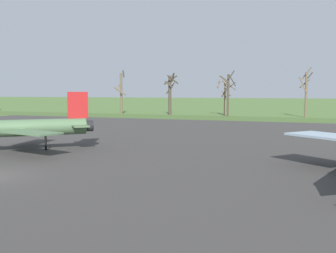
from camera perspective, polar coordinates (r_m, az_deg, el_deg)
asphalt_apron at (r=37.70m, az=-5.15°, el=-2.02°), size 81.23×58.08×0.05m
grass_verge_strip at (r=70.67m, az=7.67°, el=1.17°), size 141.23×12.00×0.06m
jet_fighter_front_left at (r=32.47m, az=-21.90°, el=-0.19°), size 11.03×10.94×4.58m
bare_tree_far_left at (r=85.34m, az=-6.66°, el=4.86°), size 2.49×2.40×9.22m
bare_tree_left_of_center at (r=80.55m, az=0.31°, el=4.90°), size 3.57×3.61×8.42m
bare_tree_center at (r=80.42m, az=8.04°, el=4.45°), size 3.75×3.45×7.89m
bare_tree_right_of_center at (r=76.07m, az=8.57°, el=4.84°), size 2.82×2.74×8.63m
bare_tree_far_right at (r=77.13m, az=18.97°, el=4.71°), size 2.48×2.62×9.12m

